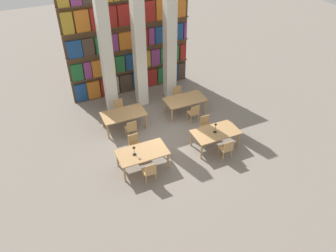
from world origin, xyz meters
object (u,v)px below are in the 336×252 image
(reading_table_1, at_px, (216,133))
(chair_4, at_px, (131,128))
(chair_1, at_px, (134,144))
(chair_2, at_px, (226,148))
(reading_table_2, at_px, (124,115))
(chair_6, at_px, (194,113))
(reading_table_3, at_px, (185,101))
(pillar_right, at_px, (170,37))
(chair_7, at_px, (178,95))
(reading_table_0, at_px, (142,154))
(desk_lamp_0, at_px, (134,149))
(chair_0, at_px, (150,171))
(desk_lamp_1, at_px, (216,126))
(chair_5, at_px, (120,108))
(chair_3, at_px, (206,125))
(pillar_center, at_px, (139,43))
(pillar_left, at_px, (106,48))

(reading_table_1, relative_size, chair_4, 2.03)
(chair_1, distance_m, chair_2, 3.46)
(chair_2, bearing_deg, chair_4, 137.23)
(reading_table_2, xyz_separation_m, chair_6, (2.87, -0.84, -0.17))
(chair_4, distance_m, reading_table_3, 2.88)
(chair_2, distance_m, chair_4, 3.87)
(pillar_right, distance_m, chair_7, 2.64)
(reading_table_0, xyz_separation_m, chair_4, (0.18, 1.78, -0.17))
(desk_lamp_0, bearing_deg, chair_0, -70.46)
(chair_6, bearing_deg, chair_1, -162.76)
(pillar_right, xyz_separation_m, desk_lamp_1, (0.01, -4.18, -1.98))
(chair_6, bearing_deg, reading_table_2, 163.64)
(pillar_right, relative_size, reading_table_0, 3.32)
(chair_4, bearing_deg, reading_table_0, -95.91)
(reading_table_0, xyz_separation_m, desk_lamp_1, (2.95, -0.08, 0.37))
(chair_2, bearing_deg, pillar_right, 90.93)
(reading_table_1, relative_size, reading_table_3, 1.00)
(pillar_right, distance_m, desk_lamp_0, 5.62)
(desk_lamp_1, bearing_deg, chair_7, 89.19)
(desk_lamp_0, distance_m, chair_5, 3.44)
(chair_1, distance_m, chair_7, 3.93)
(chair_7, bearing_deg, reading_table_0, 47.56)
(pillar_right, xyz_separation_m, chair_4, (-2.76, -2.32, -2.51))
(chair_5, bearing_deg, reading_table_1, 129.59)
(chair_3, distance_m, chair_6, 1.01)
(chair_7, bearing_deg, desk_lamp_1, 89.19)
(pillar_center, xyz_separation_m, chair_4, (-1.32, -2.32, -2.51))
(reading_table_1, distance_m, reading_table_2, 3.89)
(pillar_left, distance_m, chair_7, 3.95)
(chair_0, bearing_deg, reading_table_3, 47.61)
(reading_table_2, bearing_deg, pillar_center, 48.29)
(desk_lamp_1, xyz_separation_m, reading_table_2, (-2.82, 2.64, -0.37))
(pillar_right, bearing_deg, desk_lamp_0, -128.16)
(desk_lamp_0, relative_size, reading_table_2, 0.22)
(chair_3, xyz_separation_m, desk_lamp_1, (-0.07, -0.80, 0.54))
(desk_lamp_1, bearing_deg, pillar_left, 124.60)
(chair_0, bearing_deg, chair_4, 85.17)
(chair_2, relative_size, reading_table_2, 0.49)
(pillar_center, bearing_deg, chair_6, -57.87)
(chair_0, relative_size, chair_3, 1.00)
(pillar_left, height_order, chair_2, pillar_left)
(chair_3, bearing_deg, chair_1, -1.19)
(reading_table_1, xyz_separation_m, chair_5, (-2.82, 3.41, -0.17))
(pillar_center, distance_m, chair_4, 3.67)
(pillar_left, xyz_separation_m, chair_5, (0.11, -0.76, -2.51))
(chair_1, relative_size, chair_4, 1.00)
(chair_0, distance_m, chair_2, 3.06)
(desk_lamp_1, distance_m, chair_7, 3.41)
(reading_table_1, distance_m, chair_7, 3.35)
(chair_4, bearing_deg, chair_0, -94.83)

